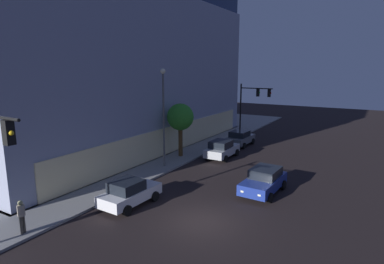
# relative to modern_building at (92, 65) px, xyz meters

# --- Properties ---
(ground_plane) EXTENTS (120.00, 120.00, 0.00)m
(ground_plane) POSITION_rel_modern_building_xyz_m (-11.40, -20.33, -8.74)
(ground_plane) COLOR black
(modern_building) EXTENTS (33.28, 21.88, 17.60)m
(modern_building) POSITION_rel_modern_building_xyz_m (0.00, 0.00, 0.00)
(modern_building) COLOR #4C4C51
(modern_building) RESTS_ON ground
(traffic_light_far_corner) EXTENTS (0.32, 3.99, 6.35)m
(traffic_light_far_corner) POSITION_rel_modern_building_xyz_m (11.04, -14.84, -4.15)
(traffic_light_far_corner) COLOR black
(traffic_light_far_corner) RESTS_ON sidewalk_corner
(street_lamp_sidewalk) EXTENTS (0.44, 0.44, 8.18)m
(street_lamp_sidewalk) POSITION_rel_modern_building_xyz_m (-4.37, -12.81, -3.47)
(street_lamp_sidewalk) COLOR #595959
(street_lamp_sidewalk) RESTS_ON sidewalk_corner
(sidewalk_tree) EXTENTS (2.50, 2.50, 5.00)m
(sidewalk_tree) POSITION_rel_modern_building_xyz_m (-0.95, -12.26, -4.90)
(sidewalk_tree) COLOR brown
(sidewalk_tree) RESTS_ON sidewalk_corner
(pedestrian_waiting) EXTENTS (0.36, 0.36, 1.75)m
(pedestrian_waiting) POSITION_rel_modern_building_xyz_m (-17.33, -13.29, -7.54)
(pedestrian_waiting) COLOR #4C473D
(pedestrian_waiting) RESTS_ON sidewalk_corner
(car_white) EXTENTS (4.11, 2.17, 1.64)m
(car_white) POSITION_rel_modern_building_xyz_m (-11.74, -15.40, -7.92)
(car_white) COLOR silver
(car_white) RESTS_ON ground
(car_blue) EXTENTS (4.49, 2.29, 1.66)m
(car_blue) POSITION_rel_modern_building_xyz_m (-5.48, -21.88, -7.89)
(car_blue) COLOR navy
(car_blue) RESTS_ON ground
(car_silver) EXTENTS (4.22, 2.11, 1.70)m
(car_silver) POSITION_rel_modern_building_xyz_m (0.87, -15.71, -7.88)
(car_silver) COLOR #B7BABF
(car_silver) RESTS_ON ground
(car_grey) EXTENTS (4.07, 2.21, 1.66)m
(car_grey) POSITION_rel_modern_building_xyz_m (6.42, -15.32, -7.89)
(car_grey) COLOR slate
(car_grey) RESTS_ON ground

